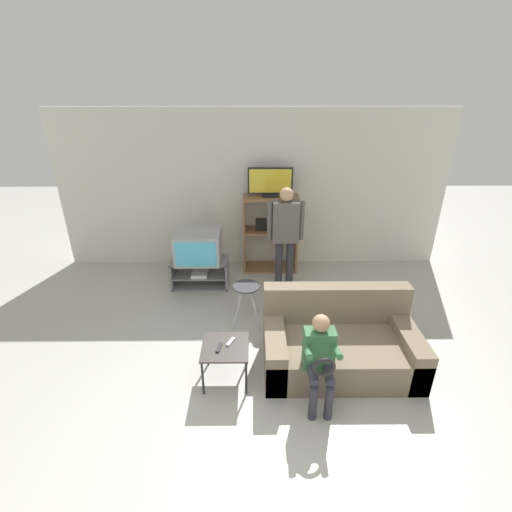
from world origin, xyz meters
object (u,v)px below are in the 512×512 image
Objects in this scene: remote_control_white at (231,342)px; couch at (339,344)px; person_standing_adult at (285,230)px; person_seated_child at (320,356)px; folding_stool at (246,292)px; snack_table at (225,350)px; remote_control_black at (219,348)px; television_flat at (270,183)px; tv_stand at (200,273)px; media_shelf at (270,233)px; television_main at (198,246)px.

couch is at bearing 34.88° from remote_control_white.
couch is 1.89m from person_standing_adult.
remote_control_white is 0.15× the size of person_seated_child.
folding_stool is at bearing 107.62° from remote_control_white.
snack_table is at bearing -111.76° from person_standing_adult.
television_flat is at bearing 88.01° from remote_control_black.
person_standing_adult is at bearing 78.25° from remote_control_black.
person_seated_child reaches higher than folding_stool.
remote_control_black is (0.47, -2.10, 0.23)m from tv_stand.
media_shelf is 0.81m from person_standing_adult.
folding_stool is at bearing -53.86° from television_main.
remote_control_black is 0.09× the size of couch.
folding_stool is (0.74, -1.01, 0.25)m from tv_stand.
snack_table is 0.10m from remote_control_white.
media_shelf is 8.86× the size of remote_control_black.
tv_stand is at bearing -68.47° from television_main.
television_flat is at bearing 96.91° from person_seated_child.
couch reaches higher than remote_control_black.
remote_control_white is at bearing -73.58° from television_main.
media_shelf is at bearing 104.51° from person_standing_adult.
person_seated_child reaches higher than remote_control_black.
television_main reaches higher than folding_stool.
television_flat is at bearing 77.90° from snack_table.
person_seated_child is (1.47, -2.37, 0.35)m from tv_stand.
television_flat is 2.80m from couch.
folding_stool is 1.34m from couch.
remote_control_white is at bearing 50.60° from remote_control_black.
person_seated_child is at bearing -58.28° from tv_stand.
snack_table is 0.29× the size of couch.
media_shelf is 2.76m from remote_control_black.
television_main is 1.35m from person_standing_adult.
tv_stand is 0.90× the size of person_seated_child.
person_standing_adult reaches higher than snack_table.
tv_stand is 2.56m from couch.
couch is 1.04× the size of person_standing_adult.
folding_stool is at bearing -122.60° from person_standing_adult.
television_main is 2.15m from snack_table.
media_shelf is 1.31× the size of person_seated_child.
folding_stool is 0.35× the size of person_standing_adult.
television_flat reaches higher than tv_stand.
snack_table is at bearing -169.17° from couch.
television_flat reaches higher than folding_stool.
remote_control_black is at bearing -103.52° from media_shelf.
remote_control_black is at bearing -168.19° from couch.
person_standing_adult is at bearing 68.24° from snack_table.
remote_control_black is at bearing -112.91° from person_standing_adult.
media_shelf is at bearing 27.16° from television_main.
remote_control_black is 1.36m from couch.
television_main is 1.38× the size of snack_table.
tv_stand is at bearing 173.96° from person_standing_adult.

